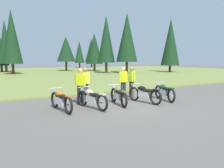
{
  "coord_description": "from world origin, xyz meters",
  "views": [
    {
      "loc": [
        -5.53,
        -8.63,
        2.06
      ],
      "look_at": [
        0.0,
        0.6,
        0.9
      ],
      "focal_mm": 36.65,
      "sensor_mm": 36.0,
      "label": 1
    }
  ],
  "objects_px": {
    "motorcycle_orange": "(61,100)",
    "motorcycle_british_green": "(164,92)",
    "motorcycle_olive": "(118,95)",
    "rider_in_hivis_vest": "(123,81)",
    "motorcycle_cream": "(92,98)",
    "rider_checking_bike": "(132,80)",
    "motorcycle_black": "(144,94)",
    "rider_near_row_end": "(80,84)",
    "rider_with_back_turned": "(85,82)"
  },
  "relations": [
    {
      "from": "motorcycle_orange",
      "to": "motorcycle_british_green",
      "type": "xyz_separation_m",
      "value": [
        5.26,
        -0.35,
        0.0
      ]
    },
    {
      "from": "motorcycle_olive",
      "to": "rider_in_hivis_vest",
      "type": "distance_m",
      "value": 1.7
    },
    {
      "from": "motorcycle_cream",
      "to": "rider_checking_bike",
      "type": "xyz_separation_m",
      "value": [
        3.06,
        1.4,
        0.51
      ]
    },
    {
      "from": "rider_in_hivis_vest",
      "to": "motorcycle_black",
      "type": "bearing_deg",
      "value": -81.1
    },
    {
      "from": "motorcycle_olive",
      "to": "rider_near_row_end",
      "type": "xyz_separation_m",
      "value": [
        -1.49,
        0.9,
        0.51
      ]
    },
    {
      "from": "motorcycle_cream",
      "to": "rider_checking_bike",
      "type": "relative_size",
      "value": 1.25
    },
    {
      "from": "motorcycle_cream",
      "to": "rider_with_back_turned",
      "type": "relative_size",
      "value": 1.25
    },
    {
      "from": "motorcycle_black",
      "to": "motorcycle_orange",
      "type": "bearing_deg",
      "value": 174.99
    },
    {
      "from": "motorcycle_black",
      "to": "rider_checking_bike",
      "type": "relative_size",
      "value": 1.25
    },
    {
      "from": "rider_checking_bike",
      "to": "rider_near_row_end",
      "type": "xyz_separation_m",
      "value": [
        -3.14,
        -0.37,
        0.0
      ]
    },
    {
      "from": "motorcycle_orange",
      "to": "rider_in_hivis_vest",
      "type": "height_order",
      "value": "rider_in_hivis_vest"
    },
    {
      "from": "motorcycle_olive",
      "to": "motorcycle_cream",
      "type": "bearing_deg",
      "value": -174.94
    },
    {
      "from": "rider_near_row_end",
      "to": "rider_with_back_turned",
      "type": "bearing_deg",
      "value": 48.44
    },
    {
      "from": "motorcycle_cream",
      "to": "rider_checking_bike",
      "type": "bearing_deg",
      "value": 24.6
    },
    {
      "from": "motorcycle_british_green",
      "to": "rider_in_hivis_vest",
      "type": "relative_size",
      "value": 1.22
    },
    {
      "from": "rider_checking_bike",
      "to": "rider_with_back_turned",
      "type": "bearing_deg",
      "value": 175.79
    },
    {
      "from": "motorcycle_cream",
      "to": "motorcycle_british_green",
      "type": "relative_size",
      "value": 1.02
    },
    {
      "from": "motorcycle_cream",
      "to": "rider_near_row_end",
      "type": "relative_size",
      "value": 1.25
    },
    {
      "from": "rider_with_back_turned",
      "to": "motorcycle_british_green",
      "type": "bearing_deg",
      "value": -25.67
    },
    {
      "from": "motorcycle_olive",
      "to": "rider_with_back_turned",
      "type": "relative_size",
      "value": 1.24
    },
    {
      "from": "motorcycle_cream",
      "to": "rider_in_hivis_vest",
      "type": "bearing_deg",
      "value": 28.2
    },
    {
      "from": "motorcycle_cream",
      "to": "rider_near_row_end",
      "type": "distance_m",
      "value": 1.15
    },
    {
      "from": "rider_in_hivis_vest",
      "to": "motorcycle_orange",
      "type": "bearing_deg",
      "value": -163.57
    },
    {
      "from": "rider_near_row_end",
      "to": "motorcycle_black",
      "type": "bearing_deg",
      "value": -22.33
    },
    {
      "from": "rider_in_hivis_vest",
      "to": "rider_near_row_end",
      "type": "height_order",
      "value": "same"
    },
    {
      "from": "rider_in_hivis_vest",
      "to": "motorcycle_olive",
      "type": "bearing_deg",
      "value": -131.64
    },
    {
      "from": "motorcycle_olive",
      "to": "motorcycle_black",
      "type": "xyz_separation_m",
      "value": [
        1.3,
        -0.24,
        0.0
      ]
    },
    {
      "from": "rider_in_hivis_vest",
      "to": "rider_with_back_turned",
      "type": "distance_m",
      "value": 2.07
    },
    {
      "from": "motorcycle_black",
      "to": "rider_in_hivis_vest",
      "type": "relative_size",
      "value": 1.25
    },
    {
      "from": "rider_checking_bike",
      "to": "rider_with_back_turned",
      "type": "height_order",
      "value": "same"
    },
    {
      "from": "motorcycle_black",
      "to": "motorcycle_cream",
      "type": "bearing_deg",
      "value": 177.54
    },
    {
      "from": "motorcycle_cream",
      "to": "motorcycle_orange",
      "type": "bearing_deg",
      "value": 169.52
    },
    {
      "from": "motorcycle_orange",
      "to": "motorcycle_cream",
      "type": "relative_size",
      "value": 1.01
    },
    {
      "from": "rider_near_row_end",
      "to": "motorcycle_orange",
      "type": "bearing_deg",
      "value": -145.95
    },
    {
      "from": "motorcycle_olive",
      "to": "rider_in_hivis_vest",
      "type": "relative_size",
      "value": 1.24
    },
    {
      "from": "motorcycle_orange",
      "to": "rider_near_row_end",
      "type": "xyz_separation_m",
      "value": [
        1.18,
        0.8,
        0.51
      ]
    },
    {
      "from": "motorcycle_orange",
      "to": "motorcycle_olive",
      "type": "bearing_deg",
      "value": -2.28
    },
    {
      "from": "motorcycle_black",
      "to": "rider_in_hivis_vest",
      "type": "bearing_deg",
      "value": 98.9
    },
    {
      "from": "motorcycle_orange",
      "to": "rider_with_back_turned",
      "type": "height_order",
      "value": "rider_with_back_turned"
    },
    {
      "from": "motorcycle_orange",
      "to": "rider_near_row_end",
      "type": "bearing_deg",
      "value": 34.05
    },
    {
      "from": "motorcycle_olive",
      "to": "rider_with_back_turned",
      "type": "xyz_separation_m",
      "value": [
        -0.98,
        1.47,
        0.51
      ]
    },
    {
      "from": "motorcycle_british_green",
      "to": "rider_checking_bike",
      "type": "xyz_separation_m",
      "value": [
        -0.94,
        1.52,
        0.51
      ]
    },
    {
      "from": "rider_checking_bike",
      "to": "rider_near_row_end",
      "type": "height_order",
      "value": "same"
    },
    {
      "from": "motorcycle_olive",
      "to": "motorcycle_black",
      "type": "distance_m",
      "value": 1.32
    },
    {
      "from": "motorcycle_orange",
      "to": "rider_checking_bike",
      "type": "bearing_deg",
      "value": 15.19
    },
    {
      "from": "motorcycle_orange",
      "to": "motorcycle_british_green",
      "type": "relative_size",
      "value": 1.03
    },
    {
      "from": "motorcycle_british_green",
      "to": "rider_with_back_turned",
      "type": "xyz_separation_m",
      "value": [
        -3.57,
        1.72,
        0.51
      ]
    },
    {
      "from": "motorcycle_british_green",
      "to": "rider_in_hivis_vest",
      "type": "distance_m",
      "value": 2.16
    },
    {
      "from": "rider_in_hivis_vest",
      "to": "rider_with_back_turned",
      "type": "height_order",
      "value": "same"
    },
    {
      "from": "rider_in_hivis_vest",
      "to": "rider_checking_bike",
      "type": "distance_m",
      "value": 0.58
    }
  ]
}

